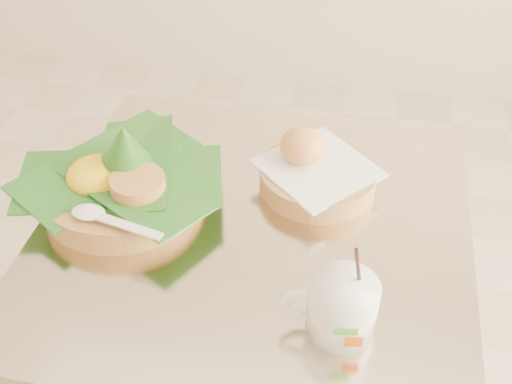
% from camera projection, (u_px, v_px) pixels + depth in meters
% --- Properties ---
extents(cafe_table, '(0.70, 0.70, 0.75)m').
position_uv_depth(cafe_table, '(255.00, 312.00, 1.19)').
color(cafe_table, gray).
rests_on(cafe_table, floor).
extents(rice_basket, '(0.34, 0.34, 0.17)m').
position_uv_depth(rice_basket, '(120.00, 180.00, 1.07)').
color(rice_basket, '#A98648').
rests_on(rice_basket, cafe_table).
extents(bread_basket, '(0.24, 0.24, 0.11)m').
position_uv_depth(bread_basket, '(315.00, 172.00, 1.11)').
color(bread_basket, '#A98648').
rests_on(bread_basket, cafe_table).
extents(coffee_mug, '(0.13, 0.10, 0.17)m').
position_uv_depth(coffee_mug, '(340.00, 305.00, 0.87)').
color(coffee_mug, white).
rests_on(coffee_mug, cafe_table).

